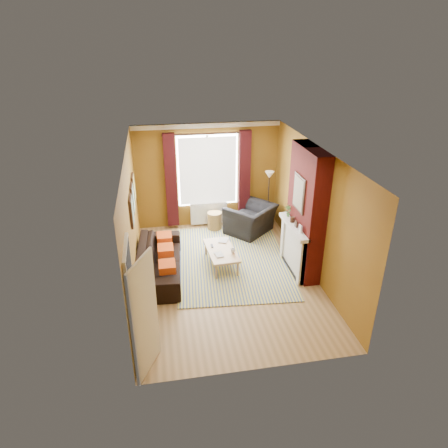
{
  "coord_description": "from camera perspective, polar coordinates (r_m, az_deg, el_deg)",
  "views": [
    {
      "loc": [
        -1.35,
        -7.31,
        4.83
      ],
      "look_at": [
        0.0,
        0.25,
        1.15
      ],
      "focal_mm": 32.0,
      "sensor_mm": 36.0,
      "label": 1
    }
  ],
  "objects": [
    {
      "name": "ground",
      "position": [
        8.87,
        0.29,
        -7.41
      ],
      "size": [
        5.5,
        5.5,
        0.0
      ],
      "primitive_type": "plane",
      "color": "olive",
      "rests_on": "ground"
    },
    {
      "name": "room_walls",
      "position": [
        8.57,
        4.1,
        1.78
      ],
      "size": [
        3.82,
        5.54,
        2.83
      ],
      "color": "brown",
      "rests_on": "ground"
    },
    {
      "name": "striped_rug",
      "position": [
        9.43,
        1.13,
        -5.15
      ],
      "size": [
        2.8,
        3.68,
        0.02
      ],
      "rotation": [
        0.0,
        0.0,
        -0.08
      ],
      "color": "#334D8D",
      "rests_on": "ground"
    },
    {
      "name": "sofa",
      "position": [
        8.89,
        -9.21,
        -5.12
      ],
      "size": [
        1.07,
        2.39,
        0.68
      ],
      "primitive_type": "imported",
      "rotation": [
        0.0,
        0.0,
        1.5
      ],
      "color": "black",
      "rests_on": "ground"
    },
    {
      "name": "armchair",
      "position": [
        10.58,
        3.81,
        0.69
      ],
      "size": [
        1.57,
        1.55,
        0.77
      ],
      "primitive_type": "imported",
      "rotation": [
        0.0,
        0.0,
        3.87
      ],
      "color": "black",
      "rests_on": "ground"
    },
    {
      "name": "coffee_table",
      "position": [
        9.07,
        -0.41,
        -3.92
      ],
      "size": [
        0.69,
        1.25,
        0.4
      ],
      "rotation": [
        0.0,
        0.0,
        0.07
      ],
      "color": "tan",
      "rests_on": "ground"
    },
    {
      "name": "wicker_stool",
      "position": [
        10.81,
        -1.35,
        0.47
      ],
      "size": [
        0.51,
        0.51,
        0.48
      ],
      "rotation": [
        0.0,
        0.0,
        -0.41
      ],
      "color": "olive",
      "rests_on": "ground"
    },
    {
      "name": "floor_lamp",
      "position": [
        10.51,
        6.45,
        5.69
      ],
      "size": [
        0.3,
        0.3,
        1.62
      ],
      "rotation": [
        0.0,
        0.0,
        -0.33
      ],
      "color": "black",
      "rests_on": "ground"
    },
    {
      "name": "book_a",
      "position": [
        8.8,
        -1.26,
        -4.51
      ],
      "size": [
        0.21,
        0.26,
        0.02
      ],
      "primitive_type": "imported",
      "rotation": [
        0.0,
        0.0,
        0.18
      ],
      "color": "#999999",
      "rests_on": "coffee_table"
    },
    {
      "name": "book_b",
      "position": [
        9.44,
        -0.68,
        -2.29
      ],
      "size": [
        0.29,
        0.33,
        0.02
      ],
      "primitive_type": "imported",
      "rotation": [
        0.0,
        0.0,
        -0.4
      ],
      "color": "#999999",
      "rests_on": "coffee_table"
    },
    {
      "name": "mug",
      "position": [
        8.9,
        1.3,
        -3.88
      ],
      "size": [
        0.13,
        0.13,
        0.1
      ],
      "primitive_type": "imported",
      "rotation": [
        0.0,
        0.0,
        0.18
      ],
      "color": "#999999",
      "rests_on": "coffee_table"
    },
    {
      "name": "tv_remote",
      "position": [
        9.19,
        -1.72,
        -3.13
      ],
      "size": [
        0.05,
        0.16,
        0.02
      ],
      "rotation": [
        0.0,
        0.0,
        0.0
      ],
      "color": "#262629",
      "rests_on": "coffee_table"
    }
  ]
}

